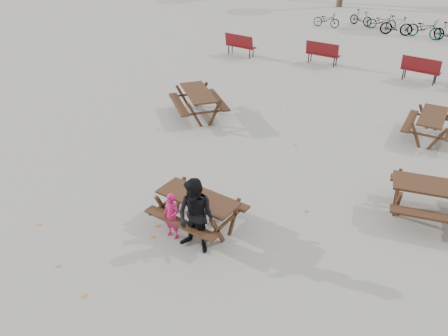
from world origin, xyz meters
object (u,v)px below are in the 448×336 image
Objects in this scene: picnic_table_north at (198,104)px; picnic_table_far at (430,127)px; main_picnic_table at (198,204)px; soda_bottle at (192,196)px; child at (172,216)px; picnic_table_east at (437,203)px; adult at (196,217)px; food_tray at (193,196)px.

picnic_table_far is (6.80, 2.66, -0.05)m from picnic_table_north.
soda_bottle is (-0.04, -0.12, 0.26)m from main_picnic_table.
child is 5.89m from picnic_table_east.
soda_bottle is 0.16× the size of child.
picnic_table_north is at bearing 127.53° from main_picnic_table.
main_picnic_table is 1.08× the size of adult.
picnic_table_east reaches higher than main_picnic_table.
soda_bottle is at bearing -157.75° from picnic_table_east.
child reaches higher than picnic_table_far.
adult is at bearing -48.01° from food_tray.
adult is 8.48m from picnic_table_far.
picnic_table_far is (3.23, 7.45, -0.41)m from food_tray.
main_picnic_table is at bearing 36.44° from food_tray.
child is 0.60× the size of picnic_table_far.
child is at bearing -106.10° from food_tray.
adult reaches higher than main_picnic_table.
child is at bearing -19.74° from picnic_table_north.
picnic_table_east is at bearing 37.49° from food_tray.
adult reaches higher than picnic_table_north.
picnic_table_east is at bearing 40.72° from adult.
child is 0.53× the size of picnic_table_north.
adult is at bearing -5.55° from child.
picnic_table_east is at bearing 37.93° from child.
food_tray is 0.09× the size of picnic_table_east.
picnic_table_north reaches higher than main_picnic_table.
food_tray is at bearing -15.63° from picnic_table_north.
main_picnic_table is at bearing 66.34° from child.
picnic_table_far is at bearing 88.46° from picnic_table_east.
picnic_table_east is at bearing 27.01° from picnic_table_north.
child is at bearing -110.80° from main_picnic_table.
picnic_table_far is at bearing 66.84° from main_picnic_table.
child is 0.74m from adult.
child reaches higher than main_picnic_table.
picnic_table_east reaches higher than picnic_table_north.
soda_bottle is 0.10× the size of picnic_table_far.
picnic_table_north is (-3.41, 5.33, -0.10)m from child.
adult is 0.82× the size of picnic_table_east.
adult reaches higher than picnic_table_east.
picnic_table_north is (-4.09, 5.36, -0.40)m from adult.
adult is 6.75m from picnic_table_north.
adult is at bearing -54.36° from main_picnic_table.
picnic_table_north is at bearing 119.73° from child.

